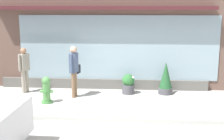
% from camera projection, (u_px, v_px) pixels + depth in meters
% --- Properties ---
extents(ground_plane, '(60.00, 60.00, 0.00)m').
position_uv_depth(ground_plane, '(92.00, 118.00, 8.26)').
color(ground_plane, '#B2AFA8').
extents(curb_strip, '(14.00, 0.24, 0.12)m').
position_uv_depth(curb_strip, '(91.00, 118.00, 8.06)').
color(curb_strip, '#B2B2AD').
rests_on(curb_strip, ground_plane).
extents(storefront, '(14.00, 0.81, 5.05)m').
position_uv_depth(storefront, '(104.00, 20.00, 10.86)').
color(storefront, brown).
rests_on(storefront, ground_plane).
extents(fire_hydrant, '(0.41, 0.38, 0.83)m').
position_uv_depth(fire_hydrant, '(46.00, 90.00, 9.44)').
color(fire_hydrant, '#4C8C47').
rests_on(fire_hydrant, ground_plane).
extents(pedestrian_with_handbag, '(0.28, 0.66, 1.69)m').
position_uv_depth(pedestrian_with_handbag, '(74.00, 68.00, 9.96)').
color(pedestrian_with_handbag, brown).
rests_on(pedestrian_with_handbag, ground_plane).
extents(pedestrian_passerby, '(0.31, 0.48, 1.56)m').
position_uv_depth(pedestrian_passerby, '(24.00, 66.00, 10.49)').
color(pedestrian_passerby, '#9E9384').
rests_on(pedestrian_passerby, ground_plane).
extents(potted_plant_low_front, '(0.42, 0.42, 0.68)m').
position_uv_depth(potted_plant_low_front, '(128.00, 84.00, 10.45)').
color(potted_plant_low_front, '#4C4C51').
rests_on(potted_plant_low_front, ground_plane).
extents(potted_plant_by_entrance, '(0.48, 0.48, 1.10)m').
position_uv_depth(potted_plant_by_entrance, '(166.00, 79.00, 10.39)').
color(potted_plant_by_entrance, '#4C4C51').
rests_on(potted_plant_by_entrance, ground_plane).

